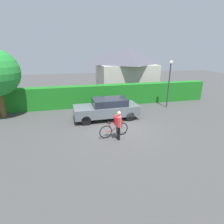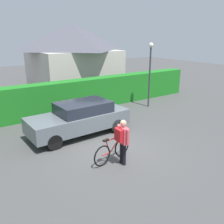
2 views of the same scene
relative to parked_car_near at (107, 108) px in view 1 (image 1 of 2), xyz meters
The scene contains 7 objects.
ground_plane 2.26m from the parked_car_near, 78.74° to the right, with size 60.00×60.00×0.00m, color #444444.
hedge_row 3.41m from the parked_car_near, 83.00° to the left, with size 19.33×0.90×1.79m, color #1C741F.
house_distant 9.81m from the parked_car_near, 65.08° to the left, with size 6.48×5.87×5.13m.
parked_car_near is the anchor object (origin of this frame).
bicycle 2.85m from the parked_car_near, 93.97° to the right, with size 1.72×0.53×0.93m.
person_rider 3.20m from the parked_car_near, 91.07° to the right, with size 0.37×0.65×1.61m.
street_lamp 6.02m from the parked_car_near, 15.29° to the left, with size 0.28×0.28×3.86m.
Camera 1 is at (-2.83, -9.52, 4.59)m, focal length 28.54 mm.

